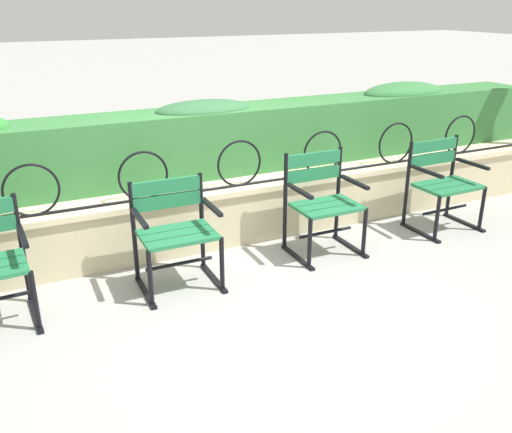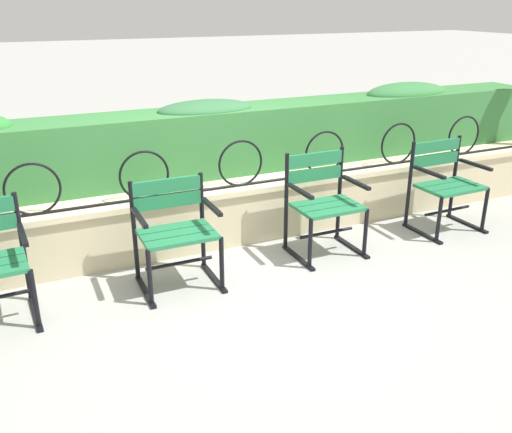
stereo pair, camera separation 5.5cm
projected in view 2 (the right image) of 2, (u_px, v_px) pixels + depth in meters
ground_plane at (263, 288)px, 4.30m from camera, size 60.00×60.00×0.00m
stone_wall at (218, 214)px, 5.02m from camera, size 8.03×0.41×0.54m
iron_arch_fence at (198, 172)px, 4.71m from camera, size 7.47×0.02×0.42m
hedge_row at (200, 139)px, 5.18m from camera, size 7.87×0.54×0.74m
park_chair_centre_left at (175, 229)px, 4.23m from camera, size 0.60×0.53×0.82m
park_chair_centre_right at (323, 201)px, 4.78m from camera, size 0.59×0.52×0.88m
park_chair_rightmost at (445, 182)px, 5.29m from camera, size 0.63×0.54×0.85m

